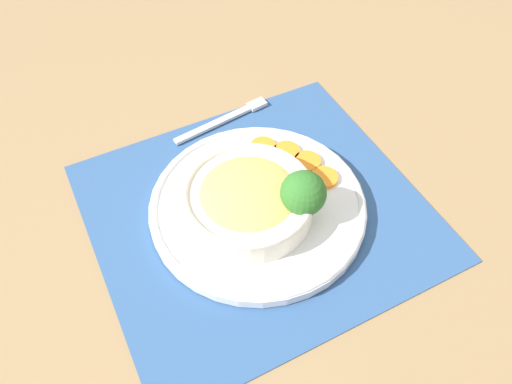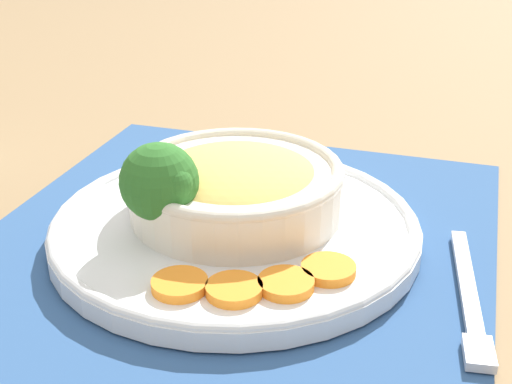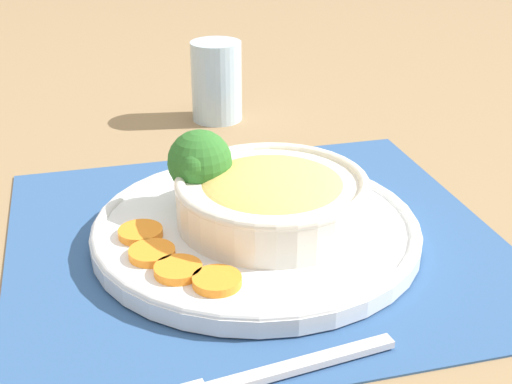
% 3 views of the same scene
% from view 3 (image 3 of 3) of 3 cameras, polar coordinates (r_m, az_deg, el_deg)
% --- Properties ---
extents(ground_plane, '(4.00, 4.00, 0.00)m').
position_cam_3_polar(ground_plane, '(0.71, -0.01, -4.03)').
color(ground_plane, '#8C704C').
extents(placemat, '(0.46, 0.49, 0.00)m').
position_cam_3_polar(placemat, '(0.70, -0.01, -3.89)').
color(placemat, '#2D5184').
rests_on(placemat, ground_plane).
extents(plate, '(0.32, 0.32, 0.02)m').
position_cam_3_polar(plate, '(0.70, -0.01, -2.94)').
color(plate, silver).
rests_on(plate, placemat).
extents(bowl, '(0.19, 0.19, 0.05)m').
position_cam_3_polar(bowl, '(0.69, 1.30, -0.27)').
color(bowl, silver).
rests_on(bowl, plate).
extents(broccoli_floret, '(0.06, 0.06, 0.08)m').
position_cam_3_polar(broccoli_floret, '(0.71, -4.53, 2.30)').
color(broccoli_floret, '#84AD5B').
rests_on(broccoli_floret, plate).
extents(carrot_slice_near, '(0.04, 0.04, 0.01)m').
position_cam_3_polar(carrot_slice_near, '(0.68, -9.21, -3.32)').
color(carrot_slice_near, orange).
rests_on(carrot_slice_near, plate).
extents(carrot_slice_middle, '(0.04, 0.04, 0.01)m').
position_cam_3_polar(carrot_slice_middle, '(0.65, -8.33, -4.85)').
color(carrot_slice_middle, orange).
rests_on(carrot_slice_middle, plate).
extents(carrot_slice_far, '(0.04, 0.04, 0.01)m').
position_cam_3_polar(carrot_slice_far, '(0.62, -6.24, -6.20)').
color(carrot_slice_far, orange).
rests_on(carrot_slice_far, plate).
extents(carrot_slice_extra, '(0.04, 0.04, 0.01)m').
position_cam_3_polar(carrot_slice_extra, '(0.60, -3.14, -7.10)').
color(carrot_slice_extra, orange).
rests_on(carrot_slice_extra, plate).
extents(water_glass, '(0.07, 0.07, 0.11)m').
position_cam_3_polar(water_glass, '(1.02, -3.17, 8.51)').
color(water_glass, silver).
rests_on(water_glass, ground_plane).
extents(fork, '(0.05, 0.18, 0.01)m').
position_cam_3_polar(fork, '(0.53, 0.29, -14.54)').
color(fork, silver).
rests_on(fork, placemat).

